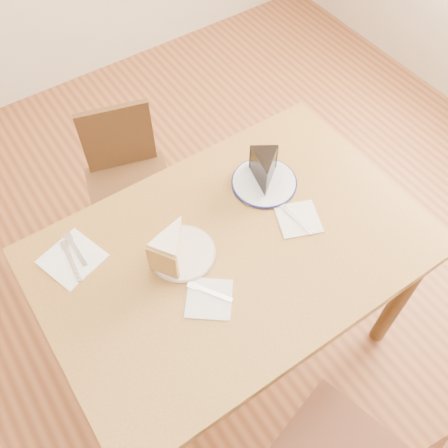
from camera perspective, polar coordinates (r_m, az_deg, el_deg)
The scene contains 14 objects.
ground at distance 2.23m, azimuth 0.79°, elevation -13.07°, with size 4.00×4.00×0.00m, color #4E2715.
table at distance 1.64m, azimuth 1.05°, elevation -4.50°, with size 1.20×0.80×0.75m.
chair_far at distance 2.21m, azimuth -10.82°, elevation 4.88°, with size 0.44×0.44×0.72m.
plate_cream at distance 1.54m, azimuth -4.80°, elevation -3.33°, with size 0.20×0.20×0.01m, color silver.
plate_navy at distance 1.71m, azimuth 4.61°, elevation 4.75°, with size 0.21×0.21×0.01m, color white.
carrot_cake at distance 1.49m, azimuth -5.82°, elevation -2.39°, with size 0.09×0.13×0.11m, color #F9EDCD, non-canonical shape.
chocolate_cake at distance 1.67m, azimuth 4.68°, elevation 5.92°, with size 0.09×0.13×0.10m, color black, non-canonical shape.
napkin_cream at distance 1.47m, azimuth -1.71°, elevation -8.50°, with size 0.13×0.13×0.00m, color white.
napkin_navy at distance 1.63m, azimuth 8.50°, elevation 0.57°, with size 0.13×0.13×0.00m, color white.
napkin_spare at distance 1.60m, azimuth -16.95°, elevation -3.81°, with size 0.16×0.16×0.00m, color white.
fork_cream at distance 1.47m, azimuth -1.57°, elevation -7.80°, with size 0.01×0.14×0.00m, color silver.
knife_navy at distance 1.63m, azimuth 8.04°, elevation 0.82°, with size 0.02×0.17×0.00m, color silver.
fork_spare at distance 1.61m, azimuth -16.54°, elevation -2.86°, with size 0.01×0.14×0.00m, color silver.
knife_spare at distance 1.59m, azimuth -17.03°, elevation -4.09°, with size 0.01×0.16×0.00m, color silver.
Camera 1 is at (-0.49, -0.67, 2.06)m, focal length 40.00 mm.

